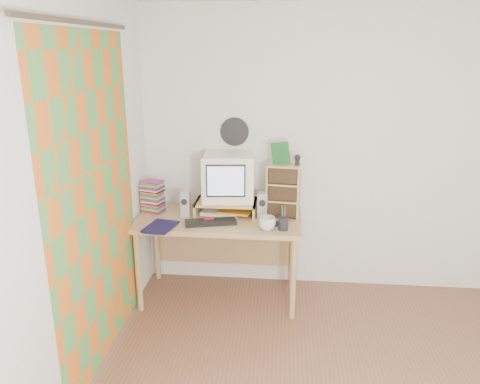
% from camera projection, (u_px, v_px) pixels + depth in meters
% --- Properties ---
extents(back_wall, '(3.50, 0.00, 3.50)m').
position_uv_depth(back_wall, '(340.00, 154.00, 4.09)').
color(back_wall, white).
rests_on(back_wall, floor).
extents(left_wall, '(0.00, 3.50, 3.50)m').
position_uv_depth(left_wall, '(54.00, 215.00, 2.59)').
color(left_wall, white).
rests_on(left_wall, floor).
extents(curtain, '(0.00, 2.20, 2.20)m').
position_uv_depth(curtain, '(96.00, 205.00, 3.07)').
color(curtain, '#CF671D').
rests_on(curtain, left_wall).
extents(wall_disc, '(0.25, 0.02, 0.25)m').
position_uv_depth(wall_disc, '(235.00, 132.00, 4.10)').
color(wall_disc, black).
rests_on(wall_disc, back_wall).
extents(desk, '(1.40, 0.70, 0.75)m').
position_uv_depth(desk, '(220.00, 230.00, 4.08)').
color(desk, tan).
rests_on(desk, floor).
extents(monitor_riser, '(0.52, 0.30, 0.12)m').
position_uv_depth(monitor_riser, '(226.00, 204.00, 4.04)').
color(monitor_riser, tan).
rests_on(monitor_riser, desk).
extents(crt_monitor, '(0.46, 0.46, 0.40)m').
position_uv_depth(crt_monitor, '(228.00, 177.00, 4.02)').
color(crt_monitor, white).
rests_on(crt_monitor, monitor_riser).
extents(speaker_left, '(0.08, 0.08, 0.21)m').
position_uv_depth(speaker_left, '(185.00, 204.00, 4.00)').
color(speaker_left, silver).
rests_on(speaker_left, desk).
extents(speaker_right, '(0.08, 0.08, 0.22)m').
position_uv_depth(speaker_right, '(263.00, 205.00, 3.96)').
color(speaker_right, silver).
rests_on(speaker_right, desk).
extents(keyboard, '(0.44, 0.24, 0.03)m').
position_uv_depth(keyboard, '(211.00, 222.00, 3.84)').
color(keyboard, black).
rests_on(keyboard, desk).
extents(dvd_stack, '(0.20, 0.17, 0.24)m').
position_uv_depth(dvd_stack, '(153.00, 199.00, 4.09)').
color(dvd_stack, brown).
rests_on(dvd_stack, desk).
extents(cd_rack, '(0.29, 0.18, 0.46)m').
position_uv_depth(cd_rack, '(283.00, 191.00, 3.95)').
color(cd_rack, tan).
rests_on(cd_rack, desk).
extents(mug, '(0.15, 0.15, 0.11)m').
position_uv_depth(mug, '(267.00, 223.00, 3.70)').
color(mug, silver).
rests_on(mug, desk).
extents(diary, '(0.29, 0.24, 0.05)m').
position_uv_depth(diary, '(148.00, 224.00, 3.77)').
color(diary, '#120F39').
rests_on(diary, desk).
extents(mousepad, '(0.19, 0.19, 0.00)m').
position_uv_depth(mousepad, '(269.00, 223.00, 3.85)').
color(mousepad, '#111C38').
rests_on(mousepad, desk).
extents(pen_cup, '(0.09, 0.09, 0.16)m').
position_uv_depth(pen_cup, '(283.00, 221.00, 3.69)').
color(pen_cup, black).
rests_on(pen_cup, desk).
extents(papers, '(0.35, 0.29, 0.04)m').
position_uv_depth(papers, '(227.00, 211.00, 4.08)').
color(papers, white).
rests_on(papers, desk).
extents(red_box, '(0.08, 0.06, 0.04)m').
position_uv_depth(red_box, '(209.00, 220.00, 3.87)').
color(red_box, red).
rests_on(red_box, desk).
extents(game_box, '(0.15, 0.05, 0.19)m').
position_uv_depth(game_box, '(281.00, 153.00, 3.87)').
color(game_box, '#185725').
rests_on(game_box, cd_rack).
extents(webcam, '(0.06, 0.06, 0.09)m').
position_uv_depth(webcam, '(297.00, 160.00, 3.86)').
color(webcam, black).
rests_on(webcam, cd_rack).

